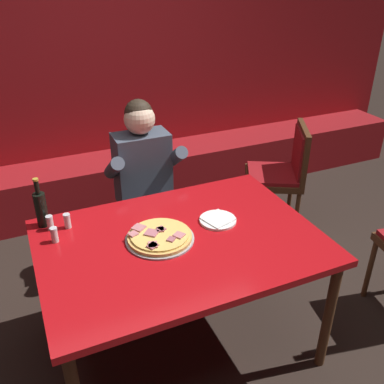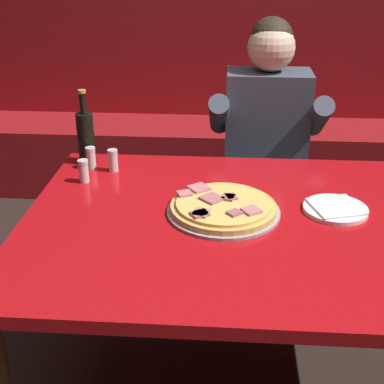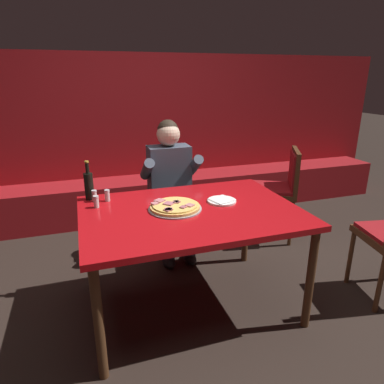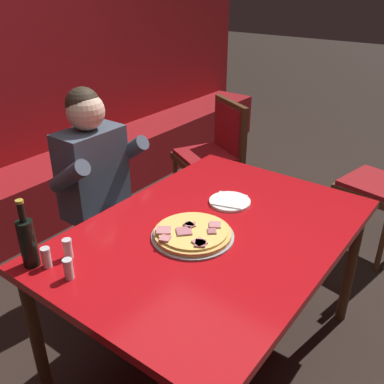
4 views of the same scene
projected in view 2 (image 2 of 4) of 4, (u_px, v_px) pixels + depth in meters
name	position (u px, v px, depth m)	size (l,w,h in m)	color
booth_wall_panel	(245.00, 42.00, 3.58)	(6.80, 0.16, 1.90)	maroon
booth_bench	(241.00, 159.00, 3.60)	(6.46, 0.48, 0.46)	maroon
main_dining_table	(254.00, 239.00, 1.72)	(1.48, 1.05, 0.77)	#4C2D19
pizza	(223.00, 208.00, 1.72)	(0.37, 0.37, 0.05)	#9E9EA3
plate_white_paper	(335.00, 209.00, 1.74)	(0.21, 0.21, 0.02)	white
beer_bottle	(86.00, 136.00, 2.07)	(0.07, 0.07, 0.29)	black
shaker_parmesan	(91.00, 159.00, 2.05)	(0.04, 0.04, 0.09)	silver
shaker_black_pepper	(113.00, 161.00, 2.03)	(0.04, 0.04, 0.09)	silver
shaker_red_pepper_flakes	(84.00, 172.00, 1.93)	(0.04, 0.04, 0.09)	silver
diner_seated_blue_shirt	(266.00, 148.00, 2.45)	(0.53, 0.53, 1.27)	black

